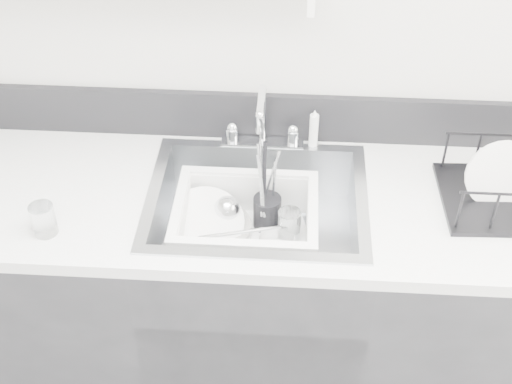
{
  "coord_description": "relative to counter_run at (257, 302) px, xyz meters",
  "views": [
    {
      "loc": [
        0.1,
        -0.38,
        2.26
      ],
      "look_at": [
        0.0,
        1.14,
        0.98
      ],
      "focal_mm": 50.0,
      "sensor_mm": 36.0,
      "label": 1
    }
  ],
  "objects": [
    {
      "name": "bowl_small",
      "position": [
        0.06,
        -0.05,
        0.32
      ],
      "size": [
        0.12,
        0.12,
        0.03
      ],
      "primitive_type": "imported",
      "rotation": [
        0.0,
        0.0,
        0.05
      ],
      "color": "white",
      "rests_on": "wash_tub"
    },
    {
      "name": "tumbler_counter",
      "position": [
        -0.57,
        -0.19,
        0.51
      ],
      "size": [
        0.07,
        0.07,
        0.09
      ],
      "primitive_type": "cylinder",
      "rotation": [
        0.0,
        0.0,
        0.14
      ],
      "color": "white",
      "rests_on": "counter_run"
    },
    {
      "name": "sink",
      "position": [
        0.0,
        0.0,
        0.37
      ],
      "size": [
        0.64,
        0.52,
        0.2
      ],
      "primitive_type": null,
      "color": "silver",
      "rests_on": "counter_run"
    },
    {
      "name": "ladle",
      "position": [
        -0.06,
        -0.03,
        0.35
      ],
      "size": [
        0.24,
        0.32,
        0.09
      ],
      "primitive_type": null,
      "rotation": [
        0.0,
        0.0,
        -1.08
      ],
      "color": "silver",
      "rests_on": "wash_tub"
    },
    {
      "name": "wash_tub",
      "position": [
        -0.03,
        -0.03,
        0.37
      ],
      "size": [
        0.49,
        0.44,
        0.16
      ],
      "primitive_type": null,
      "rotation": [
        0.0,
        0.0,
        0.26
      ],
      "color": "white",
      "rests_on": "sink"
    },
    {
      "name": "room_shell",
      "position": [
        0.0,
        -0.8,
        1.22
      ],
      "size": [
        3.5,
        3.0,
        2.6
      ],
      "color": "silver",
      "rests_on": "ground"
    },
    {
      "name": "tumbler_in_tub",
      "position": [
        0.1,
        -0.0,
        0.36
      ],
      "size": [
        0.09,
        0.09,
        0.1
      ],
      "primitive_type": "cylinder",
      "rotation": [
        0.0,
        0.0,
        0.34
      ],
      "color": "white",
      "rests_on": "wash_tub"
    },
    {
      "name": "side_sprayer",
      "position": [
        0.16,
        0.25,
        0.53
      ],
      "size": [
        0.03,
        0.03,
        0.14
      ],
      "primitive_type": "cylinder",
      "color": "white",
      "rests_on": "counter_run"
    },
    {
      "name": "counter_run",
      "position": [
        0.0,
        0.0,
        0.0
      ],
      "size": [
        3.2,
        0.62,
        0.92
      ],
      "color": "#252528",
      "rests_on": "ground"
    },
    {
      "name": "utensil_cup",
      "position": [
        0.03,
        0.05,
        0.37
      ],
      "size": [
        0.09,
        0.09,
        0.29
      ],
      "rotation": [
        0.0,
        0.0,
        0.09
      ],
      "color": "black",
      "rests_on": "wash_tub"
    },
    {
      "name": "plate_stack",
      "position": [
        -0.14,
        -0.0,
        0.34
      ],
      "size": [
        0.27,
        0.26,
        0.11
      ],
      "rotation": [
        0.0,
        0.0,
        0.36
      ],
      "color": "white",
      "rests_on": "wash_tub"
    },
    {
      "name": "faucet",
      "position": [
        0.0,
        0.25,
        0.52
      ],
      "size": [
        0.26,
        0.18,
        0.23
      ],
      "color": "silver",
      "rests_on": "counter_run"
    },
    {
      "name": "backsplash",
      "position": [
        0.0,
        0.3,
        0.54
      ],
      "size": [
        3.2,
        0.02,
        0.16
      ],
      "primitive_type": "cube",
      "color": "black",
      "rests_on": "counter_run"
    }
  ]
}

